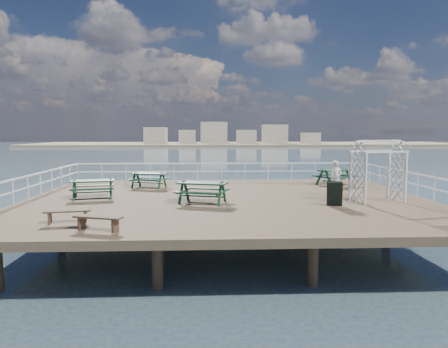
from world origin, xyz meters
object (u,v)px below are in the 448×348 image
Objects in this scene: picnic_table_b at (149,177)px; picnic_table_c at (335,174)px; picnic_table_a at (93,185)px; person at (336,178)px; picnic_table_d at (203,188)px; flat_bench_near at (68,213)px; trellis_arbor at (378,175)px; flat_bench_far at (98,220)px.

picnic_table_b is 10.43m from picnic_table_c.
person reaches higher than picnic_table_a.
picnic_table_c is (10.41, 0.64, 0.06)m from picnic_table_b.
picnic_table_d reaches higher than picnic_table_b.
flat_bench_near is at bearing -95.66° from picnic_table_a.
picnic_table_d is 6.52m from person.
picnic_table_b is 0.85× the size of picnic_table_c.
person is (10.72, 5.31, 0.51)m from flat_bench_near.
picnic_table_d is 7.52m from trellis_arbor.
picnic_table_b is at bearing 138.33° from picnic_table_d.
picnic_table_d is at bearing 73.80° from flat_bench_far.
flat_bench_far is at bearing -50.25° from flat_bench_near.
person reaches higher than picnic_table_b.
trellis_arbor reaches higher than picnic_table_c.
picnic_table_a is 3.93m from picnic_table_b.
picnic_table_b is 11.59m from trellis_arbor.
person is (11.32, 0.20, 0.24)m from picnic_table_a.
flat_bench_far is (-0.19, -9.54, -0.24)m from picnic_table_b.
picnic_table_d is at bearing -42.22° from picnic_table_b.
picnic_table_c is at bearing 5.42° from picnic_table_a.
picnic_table_a is at bearing 86.51° from flat_bench_near.
picnic_table_a is at bearing 166.68° from picnic_table_c.
person is (6.29, 1.71, 0.20)m from picnic_table_d.
picnic_table_c reaches higher than flat_bench_near.
person is (-1.17, -3.78, 0.20)m from picnic_table_c.
flat_bench_near is 0.91× the size of person.
picnic_table_d is (5.02, -1.50, 0.04)m from picnic_table_a.
trellis_arbor is (0.03, -5.63, 0.55)m from picnic_table_c.
picnic_table_d is 5.65m from flat_bench_far.
trellis_arbor reaches higher than picnic_table_d.
picnic_table_a reaches higher than flat_bench_near.
picnic_table_a is 6.48m from flat_bench_far.
trellis_arbor reaches higher than person.
trellis_arbor is (10.45, -4.99, 0.61)m from picnic_table_b.
person is (9.24, -3.14, 0.26)m from picnic_table_b.
picnic_table_a is at bearing -179.68° from picnic_table_d.
trellis_arbor is at bearing -66.16° from person.
picnic_table_a is 0.84× the size of picnic_table_c.
picnic_table_d is 1.46× the size of person.
picnic_table_a is 0.99× the size of picnic_table_b.
picnic_table_c is at bearing 76.99° from trellis_arbor.
picnic_table_d reaches higher than flat_bench_far.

